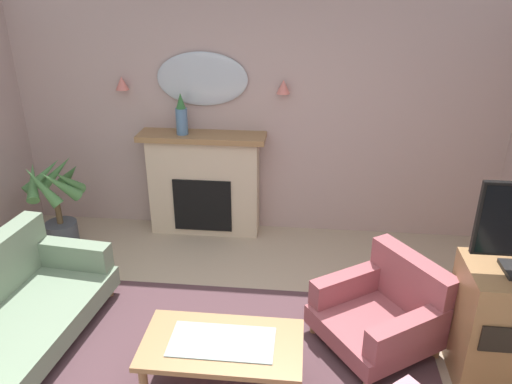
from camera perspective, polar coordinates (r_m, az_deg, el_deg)
wall_back at (r=5.43m, az=0.11°, el=8.66°), size 6.25×0.10×2.61m
fireplace at (r=5.55m, az=-5.95°, el=0.82°), size 1.36×0.36×1.16m
mantel_vase_right at (r=5.31m, az=-8.52°, el=8.61°), size 0.12×0.12×0.44m
wall_mirror at (r=5.34m, az=-6.18°, el=12.72°), size 0.96×0.06×0.56m
wall_sconce_left at (r=5.54m, az=-15.08°, el=11.94°), size 0.14×0.14×0.14m
wall_sconce_right at (r=5.19m, az=3.15°, el=11.93°), size 0.14×0.14×0.14m
coffee_table at (r=3.59m, az=-3.88°, el=-17.43°), size 1.10×0.60×0.45m
floral_couch at (r=4.43m, az=-26.77°, el=-12.23°), size 1.03×1.79×0.76m
armchair_near_fireplace at (r=4.17m, az=14.55°, el=-12.86°), size 1.13×1.12×0.71m
potted_plant_tall_palm at (r=5.59m, az=-21.80°, el=-1.04°), size 0.66×0.65×1.01m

